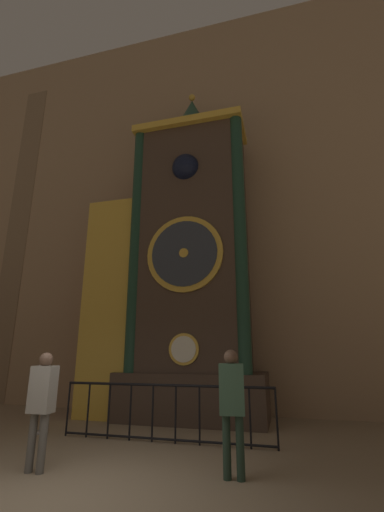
# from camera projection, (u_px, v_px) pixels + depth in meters

# --- Properties ---
(ground_plane) EXTENTS (28.00, 28.00, 0.00)m
(ground_plane) POSITION_uv_depth(u_px,v_px,m) (44.00, 507.00, 3.67)
(ground_plane) COLOR #847056
(cathedral_back_wall) EXTENTS (24.00, 0.32, 13.28)m
(cathedral_back_wall) POSITION_uv_depth(u_px,v_px,m) (190.00, 193.00, 11.21)
(cathedral_back_wall) COLOR #997A5B
(cathedral_back_wall) RESTS_ON ground_plane
(clock_tower) EXTENTS (4.76, 1.82, 9.40)m
(clock_tower) POSITION_uv_depth(u_px,v_px,m) (176.00, 267.00, 9.34)
(clock_tower) COLOR #423328
(clock_tower) RESTS_ON ground_plane
(railing_fence) EXTENTS (4.16, 0.05, 1.02)m
(railing_fence) POSITION_uv_depth(u_px,v_px,m) (164.00, 410.00, 6.42)
(railing_fence) COLOR black
(railing_fence) RESTS_ON ground_plane
(visitor_near) EXTENTS (0.35, 0.23, 1.60)m
(visitor_near) POSITION_uv_depth(u_px,v_px,m) (42.00, 399.00, 4.96)
(visitor_near) COLOR #58554F
(visitor_near) RESTS_ON ground_plane
(visitor_far) EXTENTS (0.36, 0.26, 1.64)m
(visitor_far) POSITION_uv_depth(u_px,v_px,m) (232.00, 399.00, 4.70)
(visitor_far) COLOR #213427
(visitor_far) RESTS_ON ground_plane
(stanchion_post) EXTENTS (0.28, 0.28, 0.98)m
(stanchion_post) POSITION_uv_depth(u_px,v_px,m) (42.00, 416.00, 7.11)
(stanchion_post) COLOR gray
(stanchion_post) RESTS_ON ground_plane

